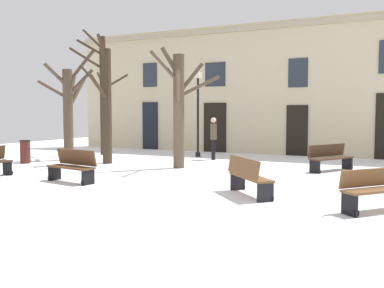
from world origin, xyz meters
TOP-DOWN VIEW (x-y plane):
  - ground_plane at (0.00, 0.00)m, footprint 31.32×31.32m
  - building_facade at (0.01, 8.22)m, footprint 19.58×0.60m
  - tree_foreground at (-0.58, 1.78)m, footprint 1.93×2.21m
  - tree_right_of_center at (-5.91, 2.13)m, footprint 2.48×2.01m
  - tree_near_facade at (-3.73, 1.75)m, footprint 1.67×1.40m
  - tree_left_of_center at (-6.07, 4.60)m, footprint 2.56×1.22m
  - streetlamp at (-1.66, 5.56)m, footprint 0.30×0.30m
  - litter_bin at (-6.58, 0.42)m, footprint 0.41×0.41m
  - bench_back_to_back_left at (-1.84, -2.29)m, footprint 1.65×0.76m
  - bench_far_corner at (3.27, -2.01)m, footprint 1.49×1.55m
  - bench_by_litter_bin at (6.13, -2.43)m, footprint 1.45×1.59m
  - bench_facing_shops at (4.31, 3.34)m, footprint 1.29×1.82m
  - person_by_shop_door at (-0.59, 4.80)m, footprint 0.38×0.44m

SIDE VIEW (x-z plane):
  - ground_plane at x=0.00m, z-range 0.00..0.00m
  - bench_by_litter_bin at x=6.13m, z-range 0.02..0.88m
  - litter_bin at x=-6.58m, z-range 0.00..0.90m
  - bench_back_to_back_left at x=-1.84m, z-range -0.01..0.92m
  - bench_facing_shops at x=4.31m, z-range 0.01..0.91m
  - bench_far_corner at x=3.27m, z-range 0.01..0.92m
  - person_by_shop_door at x=-0.59m, z-range 0.10..1.85m
  - tree_right_of_center at x=-5.91m, z-range -0.12..4.44m
  - tree_foreground at x=-0.58m, z-range 0.08..4.32m
  - tree_near_facade at x=-3.73m, z-range -0.10..4.74m
  - streetlamp at x=-1.66m, z-range 0.43..4.30m
  - tree_left_of_center at x=-6.07m, z-range -0.01..5.81m
  - building_facade at x=0.01m, z-range 0.05..6.17m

